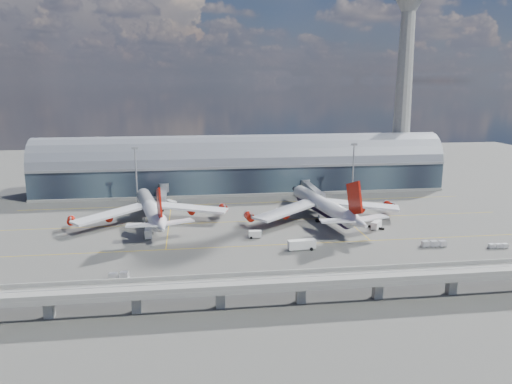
{
  "coord_description": "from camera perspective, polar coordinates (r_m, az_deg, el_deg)",
  "views": [
    {
      "loc": [
        -26.64,
        -168.01,
        54.11
      ],
      "look_at": [
        -2.36,
        10.0,
        14.0
      ],
      "focal_mm": 35.0,
      "sensor_mm": 36.0,
      "label": 1
    }
  ],
  "objects": [
    {
      "name": "airliner_right",
      "position": [
        199.32,
        7.8,
        -1.64
      ],
      "size": [
        64.0,
        66.96,
        21.28
      ],
      "rotation": [
        0.0,
        0.0,
        0.16
      ],
      "color": "white",
      "rests_on": "ground"
    },
    {
      "name": "service_truck_2",
      "position": [
        164.74,
        5.25,
        -6.01
      ],
      "size": [
        9.31,
        3.44,
        3.3
      ],
      "rotation": [
        0.0,
        0.0,
        1.66
      ],
      "color": "silver",
      "rests_on": "ground"
    },
    {
      "name": "control_tower",
      "position": [
        274.73,
        16.56,
        11.56
      ],
      "size": [
        19.0,
        19.0,
        103.0
      ],
      "color": "gray",
      "rests_on": "ground"
    },
    {
      "name": "service_truck_4",
      "position": [
        203.7,
        2.82,
        -2.39
      ],
      "size": [
        3.1,
        5.51,
        3.06
      ],
      "rotation": [
        0.0,
        0.0,
        0.11
      ],
      "color": "silver",
      "rests_on": "ground"
    },
    {
      "name": "cargo_train_2",
      "position": [
        184.1,
        25.93,
        -5.57
      ],
      "size": [
        6.72,
        1.91,
        1.48
      ],
      "rotation": [
        0.0,
        0.0,
        1.65
      ],
      "color": "gray",
      "rests_on": "ground"
    },
    {
      "name": "terminal",
      "position": [
        251.1,
        -1.56,
        2.77
      ],
      "size": [
        200.0,
        30.0,
        28.0
      ],
      "color": "#1B222E",
      "rests_on": "ground"
    },
    {
      "name": "floodlight_mast_right",
      "position": [
        239.26,
        11.05,
        2.61
      ],
      "size": [
        3.0,
        0.7,
        25.7
      ],
      "color": "gray",
      "rests_on": "ground"
    },
    {
      "name": "ground",
      "position": [
        178.51,
        1.19,
        -5.06
      ],
      "size": [
        500.0,
        500.0,
        0.0
      ],
      "primitive_type": "plane",
      "color": "#474744",
      "rests_on": "ground"
    },
    {
      "name": "guideway",
      "position": [
        125.95,
        5.15,
        -10.27
      ],
      "size": [
        220.0,
        8.5,
        7.2
      ],
      "color": "gray",
      "rests_on": "ground"
    },
    {
      "name": "service_truck_5",
      "position": [
        221.74,
        -9.71,
        -1.32
      ],
      "size": [
        5.34,
        6.42,
        2.97
      ],
      "rotation": [
        0.0,
        0.0,
        0.58
      ],
      "color": "silver",
      "rests_on": "ground"
    },
    {
      "name": "taxi_lines",
      "position": [
        199.45,
        0.2,
        -3.15
      ],
      "size": [
        200.0,
        80.12,
        0.01
      ],
      "color": "gold",
      "rests_on": "ground"
    },
    {
      "name": "service_truck_1",
      "position": [
        176.28,
        -0.11,
        -4.85
      ],
      "size": [
        4.61,
        2.53,
        2.58
      ],
      "rotation": [
        0.0,
        0.0,
        1.49
      ],
      "color": "silver",
      "rests_on": "ground"
    },
    {
      "name": "cargo_train_0",
      "position": [
        145.87,
        -15.4,
        -9.24
      ],
      "size": [
        5.92,
        2.72,
        1.94
      ],
      "rotation": [
        0.0,
        0.0,
        1.41
      ],
      "color": "gray",
      "rests_on": "ground"
    },
    {
      "name": "jet_bridge_left",
      "position": [
        226.79,
        -10.58,
        -0.09
      ],
      "size": [
        4.4,
        28.0,
        7.25
      ],
      "color": "gray",
      "rests_on": "ground"
    },
    {
      "name": "service_truck_0",
      "position": [
        181.25,
        -12.18,
        -4.55
      ],
      "size": [
        2.9,
        7.6,
        3.11
      ],
      "rotation": [
        0.0,
        0.0,
        0.04
      ],
      "color": "silver",
      "rests_on": "ground"
    },
    {
      "name": "cargo_train_1",
      "position": [
        177.32,
        19.66,
        -5.6
      ],
      "size": [
        8.69,
        2.41,
        1.92
      ],
      "rotation": [
        0.0,
        0.0,
        1.64
      ],
      "color": "gray",
      "rests_on": "ground"
    },
    {
      "name": "airliner_left",
      "position": [
        196.92,
        -11.89,
        -1.94
      ],
      "size": [
        61.39,
        64.63,
        19.79
      ],
      "rotation": [
        0.0,
        0.0,
        0.19
      ],
      "color": "white",
      "rests_on": "ground"
    },
    {
      "name": "floodlight_mast_left",
      "position": [
        227.85,
        -13.53,
        2.0
      ],
      "size": [
        3.0,
        0.7,
        25.7
      ],
      "color": "gray",
      "rests_on": "ground"
    },
    {
      "name": "jet_bridge_right",
      "position": [
        231.43,
        6.39,
        0.3
      ],
      "size": [
        4.4,
        32.0,
        7.25
      ],
      "color": "gray",
      "rests_on": "ground"
    },
    {
      "name": "service_truck_3",
      "position": [
        192.07,
        13.59,
        -3.68
      ],
      "size": [
        5.57,
        6.17,
        2.92
      ],
      "rotation": [
        0.0,
        0.0,
        -0.67
      ],
      "color": "silver",
      "rests_on": "ground"
    }
  ]
}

